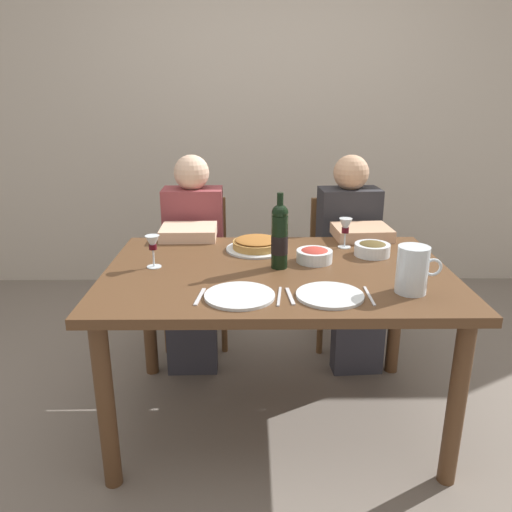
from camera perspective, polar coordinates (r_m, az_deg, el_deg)
The scene contains 20 objects.
ground_plane at distance 2.55m, azimuth 2.22°, elevation -17.79°, with size 8.00×8.00×0.00m, color slate.
back_wall at distance 3.97m, azimuth 1.13°, elevation 16.86°, with size 8.00×0.10×2.80m, color beige.
dining_table at distance 2.22m, azimuth 2.43°, elevation -3.75°, with size 1.50×1.00×0.76m.
wine_bottle at distance 2.17m, azimuth 2.70°, elevation 2.25°, with size 0.07×0.07×0.33m.
water_pitcher at distance 2.01m, azimuth 17.31°, elevation -1.79°, with size 0.17×0.12×0.18m.
baked_tart at distance 2.44m, azimuth 0.08°, elevation 1.31°, with size 0.30×0.30×0.06m.
salad_bowl at distance 2.29m, azimuth 6.64°, elevation 0.14°, with size 0.16×0.16×0.06m.
olive_bowl at distance 2.43m, azimuth 13.06°, elevation 0.85°, with size 0.17×0.17×0.07m.
wine_glass_left_diner at distance 2.50m, azimuth 10.12°, elevation 3.21°, with size 0.06×0.06×0.15m.
wine_glass_right_diner at distance 2.23m, azimuth -11.65°, elevation 1.26°, with size 0.06×0.06×0.14m.
dinner_plate_left_setting at distance 1.92m, azimuth 8.38°, elevation -4.42°, with size 0.26×0.26×0.01m, color silver.
dinner_plate_right_setting at distance 1.90m, azimuth -1.88°, elevation -4.52°, with size 0.27×0.27×0.01m, color silver.
fork_left_setting at distance 1.91m, azimuth 3.90°, elevation -4.57°, with size 0.16×0.01×0.01m, color silver.
knife_left_setting at distance 1.95m, azimuth 12.74°, elevation -4.44°, with size 0.18×0.01×0.01m, color silver.
knife_right_setting at distance 1.90m, azimuth 2.66°, elevation -4.59°, with size 0.18×0.01×0.01m, color silver.
spoon_right_setting at distance 1.91m, azimuth -6.39°, elevation -4.61°, with size 0.16×0.01×0.01m, color silver.
chair_left at distance 3.14m, azimuth -6.70°, elevation -0.48°, with size 0.41×0.41×0.87m.
diner_left at distance 2.88m, azimuth -7.18°, elevation 0.25°, with size 0.34×0.51×1.16m.
chair_right at distance 3.16m, azimuth 9.64°, elevation -0.49°, with size 0.43×0.43×0.87m.
diner_right at distance 2.91m, azimuth 10.80°, elevation 0.24°, with size 0.35×0.52×1.16m.
Camera 1 is at (-0.11, -2.06, 1.50)m, focal length 35.25 mm.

